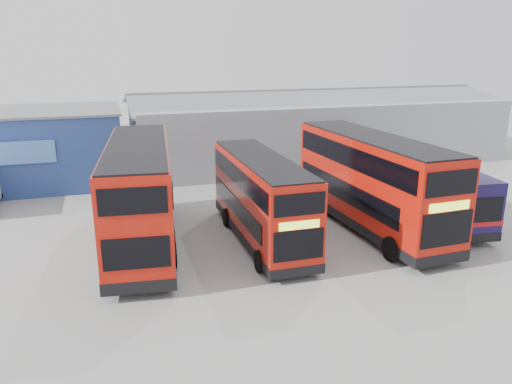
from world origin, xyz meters
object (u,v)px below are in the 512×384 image
maintenance_shed (312,128)px  single_decker_blue (417,185)px  double_decker_left (140,196)px  double_decker_centre (261,200)px  double_decker_right (371,184)px  office_block (30,147)px

maintenance_shed → single_decker_blue: maintenance_shed is taller
maintenance_shed → double_decker_left: size_ratio=2.55×
double_decker_centre → single_decker_blue: double_decker_centre is taller
single_decker_blue → maintenance_shed: bearing=-83.1°
maintenance_shed → double_decker_centre: bearing=-120.5°
maintenance_shed → double_decker_right: maintenance_shed is taller
double_decker_left → office_block: bearing=-59.2°
double_decker_left → single_decker_blue: (15.61, 0.46, -0.88)m
double_decker_right → single_decker_blue: double_decker_right is taller
maintenance_shed → single_decker_blue: 15.40m
maintenance_shed → single_decker_blue: bearing=-90.3°
maintenance_shed → double_decker_left: (-15.69, -15.82, -0.13)m
office_block → double_decker_right: size_ratio=1.05×
office_block → maintenance_shed: size_ratio=0.40×
double_decker_right → single_decker_blue: size_ratio=0.97×
maintenance_shed → double_decker_centre: maintenance_shed is taller
double_decker_right → single_decker_blue: 4.43m
double_decker_centre → single_decker_blue: 10.13m
double_decker_left → single_decker_blue: 15.64m
maintenance_shed → single_decker_blue: (-0.08, -15.37, -1.01)m
single_decker_blue → office_block: bearing=-24.2°
office_block → double_decker_right: (17.92, -15.07, -0.13)m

